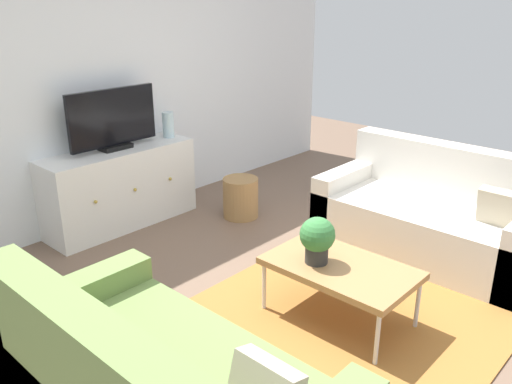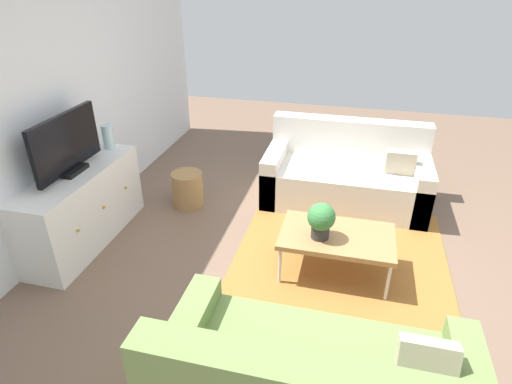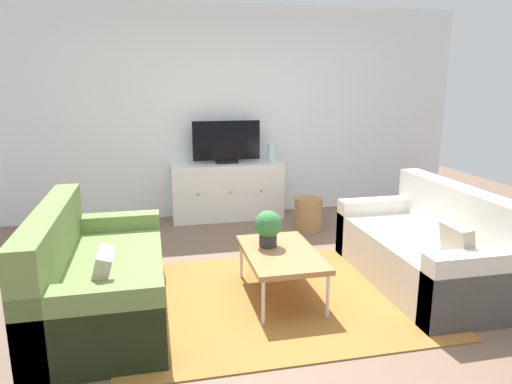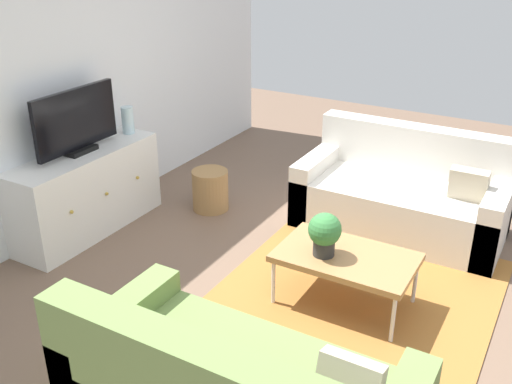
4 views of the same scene
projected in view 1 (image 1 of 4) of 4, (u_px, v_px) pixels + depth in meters
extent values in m
plane|color=brown|center=(320.00, 316.00, 3.57)|extent=(10.00, 10.00, 0.00)
cube|color=white|center=(93.00, 76.00, 4.70)|extent=(6.40, 0.12, 2.70)
cube|color=#9E662D|center=(338.00, 324.00, 3.47)|extent=(2.50, 1.90, 0.01)
cube|color=olive|center=(81.00, 326.00, 2.97)|extent=(0.89, 0.18, 0.58)
cube|color=silver|center=(427.00, 229.00, 4.36)|extent=(0.89, 1.75, 0.44)
cube|color=silver|center=(448.00, 194.00, 4.52)|extent=(0.20, 1.75, 0.86)
cube|color=silver|center=(347.00, 198.00, 4.83)|extent=(0.89, 0.18, 0.58)
cube|color=#B2A58C|center=(500.00, 210.00, 3.86)|extent=(0.15, 0.30, 0.31)
cube|color=#A37547|center=(340.00, 268.00, 3.41)|extent=(0.58, 0.95, 0.04)
cylinder|color=silver|center=(377.00, 339.00, 3.03)|extent=(0.03, 0.03, 0.36)
cylinder|color=silver|center=(418.00, 304.00, 3.38)|extent=(0.03, 0.03, 0.36)
cylinder|color=silver|center=(264.00, 286.00, 3.58)|extent=(0.03, 0.03, 0.36)
cylinder|color=silver|center=(309.00, 260.00, 3.93)|extent=(0.03, 0.03, 0.36)
cylinder|color=#2D2D2D|center=(317.00, 254.00, 3.42)|extent=(0.15, 0.15, 0.11)
sphere|color=#387A3D|center=(317.00, 235.00, 3.37)|extent=(0.23, 0.23, 0.23)
cube|color=white|center=(121.00, 187.00, 4.87)|extent=(1.42, 0.44, 0.73)
sphere|color=#B79338|center=(96.00, 202.00, 4.43)|extent=(0.03, 0.03, 0.03)
sphere|color=#B79338|center=(135.00, 190.00, 4.71)|extent=(0.03, 0.03, 0.03)
sphere|color=#B79338|center=(170.00, 179.00, 4.98)|extent=(0.03, 0.03, 0.03)
cube|color=black|center=(116.00, 147.00, 4.74)|extent=(0.28, 0.16, 0.04)
cube|color=black|center=(113.00, 117.00, 4.65)|extent=(0.86, 0.04, 0.50)
cylinder|color=silver|center=(168.00, 125.00, 5.10)|extent=(0.11, 0.11, 0.25)
cylinder|color=#9E7547|center=(241.00, 198.00, 5.10)|extent=(0.34, 0.34, 0.39)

